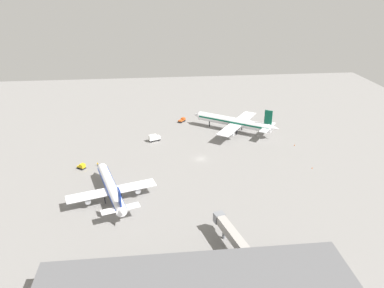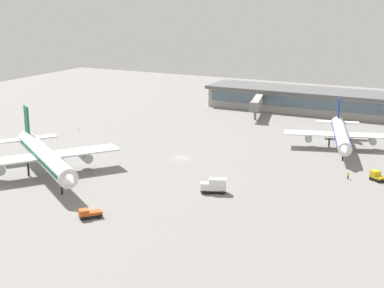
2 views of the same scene
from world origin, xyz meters
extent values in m
plane|color=gray|center=(0.00, 0.00, 0.00)|extent=(288.00, 288.00, 0.00)
cube|color=#4C6070|center=(-11.11, -68.87, 4.45)|extent=(69.69, 0.30, 3.56)
cube|color=#59595B|center=(-11.11, -78.00, 7.41)|extent=(75.49, 18.62, 1.19)
cylinder|color=white|center=(20.68, 29.47, 5.17)|extent=(34.57, 26.00, 4.31)
cone|color=white|center=(3.57, 41.45, 5.17)|extent=(5.88, 5.83, 4.09)
cone|color=white|center=(37.79, 17.50, 5.82)|extent=(6.39, 5.91, 3.45)
cube|color=#0C593F|center=(20.68, 29.47, 5.50)|extent=(33.34, 25.17, 0.78)
cube|color=white|center=(22.29, 28.35, 4.74)|extent=(26.48, 34.09, 0.39)
cylinder|color=#A5A8AD|center=(16.31, 19.81, 3.23)|extent=(5.53, 4.86, 2.37)
cylinder|color=#A5A8AD|center=(28.26, 36.89, 3.23)|extent=(5.53, 4.86, 2.37)
cube|color=white|center=(35.13, 19.37, 5.60)|extent=(11.41, 14.21, 0.31)
cube|color=#0C593F|center=(35.13, 19.37, 10.77)|extent=(3.35, 2.54, 6.90)
cylinder|color=black|center=(9.45, 37.34, 1.51)|extent=(0.52, 0.52, 3.02)
cylinder|color=black|center=(21.28, 24.85, 1.51)|extent=(0.52, 0.52, 3.02)
cylinder|color=black|center=(25.23, 30.50, 1.51)|extent=(0.52, 0.52, 3.02)
cylinder|color=white|center=(-35.52, -27.89, 4.34)|extent=(13.06, 32.53, 3.62)
cone|color=white|center=(-40.64, -11.12, 4.34)|extent=(4.34, 4.47, 3.44)
cone|color=white|center=(-30.40, -44.67, 4.89)|extent=(4.09, 5.17, 2.90)
cube|color=navy|center=(-35.52, -27.89, 4.62)|extent=(12.75, 31.29, 0.65)
cube|color=white|center=(-35.04, -29.47, 3.98)|extent=(31.44, 14.15, 0.33)
cylinder|color=#A5A8AD|center=(-43.41, -32.02, 2.71)|extent=(3.15, 4.67, 1.99)
cylinder|color=#A5A8AD|center=(-26.67, -26.91, 2.71)|extent=(3.15, 4.67, 1.99)
cube|color=white|center=(-31.20, -42.06, 4.71)|extent=(12.82, 6.47, 0.26)
cube|color=navy|center=(-31.20, -42.06, 9.05)|extent=(1.30, 3.14, 5.79)
cylinder|color=black|center=(-38.88, -16.88, 1.27)|extent=(0.43, 0.43, 2.53)
cylinder|color=black|center=(-37.52, -31.26, 1.27)|extent=(0.43, 0.43, 2.53)
cylinder|color=black|center=(-31.98, -29.57, 1.27)|extent=(0.43, 0.43, 2.53)
cube|color=black|center=(-4.48, 45.72, 0.55)|extent=(4.30, 4.58, 0.30)
cube|color=#BF4C19|center=(-3.64, 46.71, 1.30)|extent=(2.61, 2.60, 1.20)
cube|color=#3F596B|center=(-3.11, 47.33, 1.54)|extent=(1.27, 1.09, 0.67)
cube|color=#BF4C19|center=(-5.06, 45.04, 1.00)|extent=(3.13, 3.21, 0.60)
cylinder|color=black|center=(-4.21, 47.51, 0.40)|extent=(0.75, 0.80, 0.80)
cylinder|color=black|center=(-2.76, 46.28, 0.40)|extent=(0.75, 0.80, 0.80)
cylinder|color=black|center=(-6.20, 45.17, 0.40)|extent=(0.75, 0.80, 0.80)
cylinder|color=black|center=(-4.75, 43.94, 0.40)|extent=(0.75, 0.80, 0.80)
cube|color=black|center=(-19.58, 21.41, 0.55)|extent=(5.90, 3.95, 0.30)
cube|color=white|center=(-17.83, 22.16, 1.50)|extent=(2.40, 2.45, 1.60)
cube|color=#3F596B|center=(-17.08, 22.48, 1.82)|extent=(0.70, 1.50, 0.90)
cube|color=white|center=(-20.40, 21.06, 2.00)|extent=(4.24, 3.24, 2.60)
cylinder|color=black|center=(-18.15, 23.06, 0.40)|extent=(0.85, 0.59, 0.80)
cylinder|color=black|center=(-17.40, 21.31, 0.40)|extent=(0.85, 0.59, 0.80)
cylinder|color=black|center=(-21.75, 21.51, 0.40)|extent=(0.85, 0.59, 0.80)
cylinder|color=black|center=(-21.00, 19.77, 0.40)|extent=(0.85, 0.59, 0.80)
cube|color=black|center=(-50.00, -3.87, 0.55)|extent=(3.70, 3.42, 0.30)
cube|color=gold|center=(-49.43, -4.28, 1.50)|extent=(2.58, 2.60, 1.60)
cube|color=#3F596B|center=(-48.78, -4.76, 1.82)|extent=(1.01, 1.33, 0.90)
cube|color=gold|center=(-50.72, -3.34, 0.95)|extent=(2.25, 2.36, 0.50)
cylinder|color=black|center=(-48.53, -3.76, 0.40)|extent=(0.82, 0.71, 0.80)
cylinder|color=black|center=(-49.66, -5.30, 0.40)|extent=(0.82, 0.71, 0.80)
cylinder|color=black|center=(-50.34, -2.44, 0.40)|extent=(0.82, 0.71, 0.80)
cylinder|color=black|center=(-51.46, -3.97, 0.40)|extent=(0.82, 0.71, 0.80)
cylinder|color=#1E2338|center=(-43.58, -2.24, 0.42)|extent=(0.42, 0.42, 0.85)
cylinder|color=yellow|center=(-43.58, -2.24, 1.15)|extent=(0.50, 0.50, 0.60)
sphere|color=tan|center=(-43.58, -2.24, 1.56)|extent=(0.22, 0.22, 0.22)
cylinder|color=yellow|center=(-43.36, -2.34, 1.15)|extent=(0.10, 0.10, 0.54)
cylinder|color=yellow|center=(-43.80, -2.14, 1.15)|extent=(0.10, 0.10, 0.54)
cube|color=#9E9993|center=(1.74, -60.05, 5.20)|extent=(6.92, 17.14, 2.80)
cylinder|color=slate|center=(0.20, -54.28, 1.90)|extent=(0.90, 0.90, 3.80)
cube|color=slate|center=(-0.72, -50.85, 5.20)|extent=(3.63, 3.13, 3.08)
cone|color=#EA590C|center=(45.62, 9.19, 0.30)|extent=(0.44, 0.44, 0.60)
cone|color=#EA590C|center=(44.81, -13.73, 0.30)|extent=(0.44, 0.44, 0.60)
camera|label=1|loc=(-19.04, -145.12, 73.14)|focal=35.20mm
camera|label=2|loc=(-71.36, 132.24, 42.83)|focal=54.96mm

